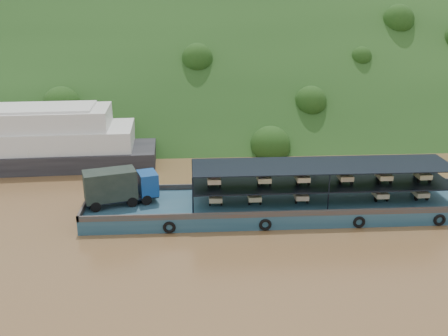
{
  "coord_description": "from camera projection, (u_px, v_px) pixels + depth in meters",
  "views": [
    {
      "loc": [
        -4.84,
        -41.68,
        18.57
      ],
      "look_at": [
        -2.0,
        3.0,
        3.2
      ],
      "focal_mm": 40.0,
      "sensor_mm": 36.0,
      "label": 1
    }
  ],
  "objects": [
    {
      "name": "hillside",
      "position": [
        223.0,
        120.0,
        79.64
      ],
      "size": [
        140.0,
        39.6,
        39.6
      ],
      "primitive_type": "cube",
      "rotation": [
        0.79,
        0.0,
        0.0
      ],
      "color": "black",
      "rests_on": "ground"
    },
    {
      "name": "ground",
      "position": [
        248.0,
        211.0,
        45.66
      ],
      "size": [
        160.0,
        160.0,
        0.0
      ],
      "primitive_type": "plane",
      "color": "brown",
      "rests_on": "ground"
    },
    {
      "name": "passenger_ferry",
      "position": [
        5.0,
        141.0,
        57.05
      ],
      "size": [
        34.39,
        10.06,
        6.89
      ],
      "rotation": [
        0.0,
        0.0,
        0.05
      ],
      "color": "black",
      "rests_on": "ground"
    },
    {
      "name": "cargo_barge",
      "position": [
        270.0,
        202.0,
        44.88
      ],
      "size": [
        35.09,
        7.18,
        4.54
      ],
      "color": "#16394D",
      "rests_on": "ground"
    }
  ]
}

